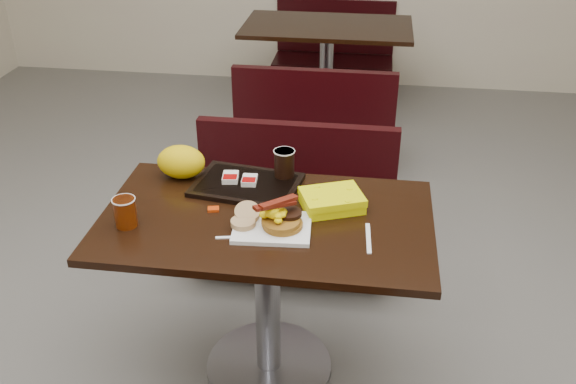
# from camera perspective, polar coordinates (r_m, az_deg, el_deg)

# --- Properties ---
(floor) EXTENTS (6.00, 7.00, 0.01)m
(floor) POSITION_cam_1_polar(r_m,az_deg,el_deg) (2.77, -1.70, -15.50)
(floor) COLOR slate
(floor) RESTS_ON ground
(table_near) EXTENTS (1.20, 0.70, 0.75)m
(table_near) POSITION_cam_1_polar(r_m,az_deg,el_deg) (2.52, -1.83, -9.50)
(table_near) COLOR black
(table_near) RESTS_ON floor
(bench_near_n) EXTENTS (1.00, 0.46, 0.72)m
(bench_near_n) POSITION_cam_1_polar(r_m,az_deg,el_deg) (3.09, 0.33, -1.54)
(bench_near_n) COLOR black
(bench_near_n) RESTS_ON floor
(table_far) EXTENTS (1.20, 0.70, 0.75)m
(table_far) POSITION_cam_1_polar(r_m,az_deg,el_deg) (4.80, 3.42, 10.41)
(table_far) COLOR black
(table_far) RESTS_ON floor
(bench_far_s) EXTENTS (1.00, 0.46, 0.72)m
(bench_far_s) POSITION_cam_1_polar(r_m,az_deg,el_deg) (4.16, 2.57, 7.04)
(bench_far_s) COLOR black
(bench_far_s) RESTS_ON floor
(bench_far_n) EXTENTS (1.00, 0.46, 0.72)m
(bench_far_n) POSITION_cam_1_polar(r_m,az_deg,el_deg) (5.47, 4.08, 12.68)
(bench_far_n) COLOR black
(bench_far_n) RESTS_ON floor
(platter) EXTENTS (0.28, 0.23, 0.02)m
(platter) POSITION_cam_1_polar(r_m,az_deg,el_deg) (2.23, -1.43, -3.21)
(platter) COLOR white
(platter) RESTS_ON table_near
(pancake_stack) EXTENTS (0.18, 0.18, 0.03)m
(pancake_stack) POSITION_cam_1_polar(r_m,az_deg,el_deg) (2.21, -0.48, -2.76)
(pancake_stack) COLOR #8A5817
(pancake_stack) RESTS_ON platter
(sausage_patty) EXTENTS (0.10, 0.10, 0.01)m
(sausage_patty) POSITION_cam_1_polar(r_m,az_deg,el_deg) (2.22, 0.14, -1.91)
(sausage_patty) COLOR black
(sausage_patty) RESTS_ON pancake_stack
(scrambled_eggs) EXTENTS (0.10, 0.09, 0.05)m
(scrambled_eggs) POSITION_cam_1_polar(r_m,az_deg,el_deg) (2.19, -1.46, -1.89)
(scrambled_eggs) COLOR #FFE505
(scrambled_eggs) RESTS_ON pancake_stack
(bacon_strips) EXTENTS (0.17, 0.16, 0.01)m
(bacon_strips) POSITION_cam_1_polar(r_m,az_deg,el_deg) (2.18, -1.20, -1.11)
(bacon_strips) COLOR #450E04
(bacon_strips) RESTS_ON scrambled_eggs
(muffin_bottom) EXTENTS (0.11, 0.11, 0.02)m
(muffin_bottom) POSITION_cam_1_polar(r_m,az_deg,el_deg) (2.23, -4.05, -2.76)
(muffin_bottom) COLOR tan
(muffin_bottom) RESTS_ON platter
(muffin_top) EXTENTS (0.11, 0.11, 0.05)m
(muffin_top) POSITION_cam_1_polar(r_m,az_deg,el_deg) (2.26, -3.66, -1.83)
(muffin_top) COLOR tan
(muffin_top) RESTS_ON platter
(coffee_cup_near) EXTENTS (0.09, 0.09, 0.11)m
(coffee_cup_near) POSITION_cam_1_polar(r_m,az_deg,el_deg) (2.30, -14.39, -1.78)
(coffee_cup_near) COLOR #832D04
(coffee_cup_near) RESTS_ON table_near
(fork) EXTENTS (0.13, 0.05, 0.00)m
(fork) POSITION_cam_1_polar(r_m,az_deg,el_deg) (2.19, -5.31, -4.07)
(fork) COLOR white
(fork) RESTS_ON table_near
(knife) EXTENTS (0.03, 0.18, 0.00)m
(knife) POSITION_cam_1_polar(r_m,az_deg,el_deg) (2.20, 7.22, -4.12)
(knife) COLOR white
(knife) RESTS_ON table_near
(condiment_syrup) EXTENTS (0.05, 0.04, 0.01)m
(condiment_syrup) POSITION_cam_1_polar(r_m,az_deg,el_deg) (2.35, -6.71, -1.54)
(condiment_syrup) COLOR #B93007
(condiment_syrup) RESTS_ON table_near
(condiment_ketchup) EXTENTS (0.06, 0.05, 0.01)m
(condiment_ketchup) POSITION_cam_1_polar(r_m,az_deg,el_deg) (2.32, -2.75, -1.83)
(condiment_ketchup) COLOR #8C0504
(condiment_ketchup) RESTS_ON table_near
(tray) EXTENTS (0.44, 0.34, 0.02)m
(tray) POSITION_cam_1_polar(r_m,az_deg,el_deg) (2.49, -3.73, 0.64)
(tray) COLOR black
(tray) RESTS_ON table_near
(hashbrown_sleeve_left) EXTENTS (0.07, 0.09, 0.02)m
(hashbrown_sleeve_left) POSITION_cam_1_polar(r_m,az_deg,el_deg) (2.51, -5.18, 1.32)
(hashbrown_sleeve_left) COLOR silver
(hashbrown_sleeve_left) RESTS_ON tray
(hashbrown_sleeve_right) EXTENTS (0.06, 0.08, 0.02)m
(hashbrown_sleeve_right) POSITION_cam_1_polar(r_m,az_deg,el_deg) (2.48, -3.48, 1.07)
(hashbrown_sleeve_right) COLOR silver
(hashbrown_sleeve_right) RESTS_ON tray
(coffee_cup_far) EXTENTS (0.08, 0.08, 0.11)m
(coffee_cup_far) POSITION_cam_1_polar(r_m,az_deg,el_deg) (2.51, -0.34, 2.60)
(coffee_cup_far) COLOR black
(coffee_cup_far) RESTS_ON tray
(clamshell) EXTENTS (0.26, 0.23, 0.06)m
(clamshell) POSITION_cam_1_polar(r_m,az_deg,el_deg) (2.35, 3.96, -0.77)
(clamshell) COLOR #E8E503
(clamshell) RESTS_ON table_near
(paper_bag) EXTENTS (0.19, 0.14, 0.13)m
(paper_bag) POSITION_cam_1_polar(r_m,az_deg,el_deg) (2.57, -9.56, 2.69)
(paper_bag) COLOR yellow
(paper_bag) RESTS_ON table_near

